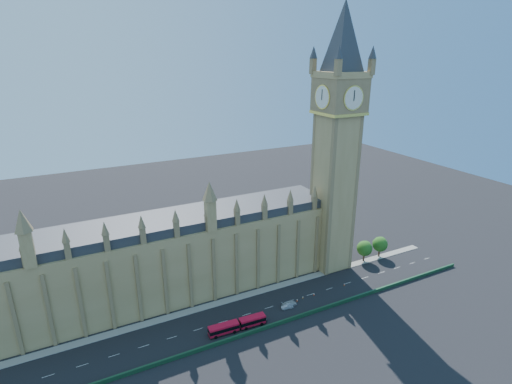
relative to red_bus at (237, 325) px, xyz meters
name	(u,v)px	position (x,y,z in m)	size (l,w,h in m)	color
ground	(258,311)	(9.60, 5.33, -1.58)	(400.00, 400.00, 0.00)	black
palace_westminster	(159,259)	(-15.40, 27.33, 12.28)	(120.00, 20.00, 28.00)	#9F824D
elizabeth_tower	(338,124)	(47.60, 19.33, 52.98)	(20.59, 20.59, 105.00)	#9F824D
bridge_parapet	(272,325)	(9.60, -3.67, -0.98)	(160.00, 0.60, 1.20)	#1E4C2D
kerb_north	(245,295)	(9.60, 14.83, -1.50)	(160.00, 3.00, 0.16)	gray
tree_east_near	(365,248)	(61.82, 15.42, 4.06)	(6.00, 6.00, 8.50)	#382619
tree_east_far	(380,244)	(69.82, 15.42, 4.06)	(6.00, 6.00, 8.50)	#382619
red_bus	(237,325)	(0.00, 0.00, 0.00)	(17.76, 3.58, 3.00)	red
car_grey	(260,320)	(7.60, 0.08, -0.81)	(1.82, 4.52, 1.54)	#44454C
car_silver	(287,307)	(18.55, 2.18, -0.93)	(1.37, 3.92, 1.29)	#9D9FA5
car_white	(289,304)	(19.88, 3.19, -0.86)	(2.02, 4.98, 1.45)	silver
cone_a	(303,297)	(26.21, 4.72, -1.25)	(0.55, 0.55, 0.66)	black
cone_b	(297,300)	(23.60, 4.16, -1.20)	(0.62, 0.62, 0.78)	black
cone_c	(314,294)	(30.54, 4.50, -1.22)	(0.54, 0.54, 0.73)	black
cone_d	(344,284)	(43.60, 4.69, -1.23)	(0.45, 0.45, 0.71)	black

